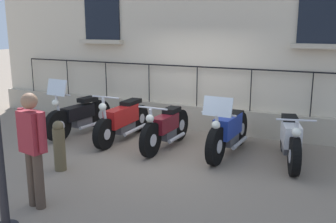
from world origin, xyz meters
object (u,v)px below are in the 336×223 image
object	(u,v)px
motorcycle_black	(79,116)
motorcycle_white	(290,141)
motorcycle_blue	(228,132)
bollard	(59,146)
pedestrian_standing	(33,144)
motorcycle_maroon	(166,128)
motorcycle_red	(123,121)

from	to	relation	value
motorcycle_black	motorcycle_white	world-z (taller)	motorcycle_black
motorcycle_blue	motorcycle_black	bearing A→B (deg)	-88.81
bollard	pedestrian_standing	size ratio (longest dim) A/B	0.55
motorcycle_white	bollard	size ratio (longest dim) A/B	2.13
motorcycle_black	motorcycle_white	distance (m)	4.77
bollard	motorcycle_maroon	bearing A→B (deg)	149.05
motorcycle_maroon	motorcycle_blue	world-z (taller)	motorcycle_blue
motorcycle_black	motorcycle_maroon	distance (m)	2.30
motorcycle_maroon	bollard	world-z (taller)	motorcycle_maroon
motorcycle_red	motorcycle_white	distance (m)	3.61
motorcycle_maroon	bollard	bearing A→B (deg)	-30.95
motorcycle_black	pedestrian_standing	xyz separation A→B (m)	(3.26, 1.78, 0.49)
motorcycle_maroon	motorcycle_blue	xyz separation A→B (m)	(-0.15, 1.30, 0.04)
bollard	motorcycle_black	bearing A→B (deg)	-150.62
motorcycle_blue	pedestrian_standing	bearing A→B (deg)	-28.53
motorcycle_black	motorcycle_maroon	world-z (taller)	motorcycle_black
motorcycle_maroon	motorcycle_white	size ratio (longest dim) A/B	1.03
motorcycle_red	motorcycle_maroon	world-z (taller)	motorcycle_red
motorcycle_maroon	motorcycle_white	bearing A→B (deg)	94.20
motorcycle_red	motorcycle_blue	distance (m)	2.43
motorcycle_red	bollard	xyz separation A→B (m)	(2.08, -0.03, 0.02)
motorcycle_red	pedestrian_standing	world-z (taller)	pedestrian_standing
motorcycle_blue	motorcycle_white	world-z (taller)	motorcycle_blue
motorcycle_red	motorcycle_maroon	distance (m)	1.14
motorcycle_black	motorcycle_red	xyz separation A→B (m)	(-0.06, 1.17, 0.00)
motorcycle_black	motorcycle_blue	world-z (taller)	motorcycle_black
motorcycle_blue	pedestrian_standing	size ratio (longest dim) A/B	1.27
motorcycle_black	motorcycle_red	world-z (taller)	motorcycle_black
motorcycle_blue	motorcycle_red	bearing A→B (deg)	-89.70
motorcycle_blue	motorcycle_maroon	bearing A→B (deg)	-83.27
motorcycle_red	motorcycle_blue	xyz separation A→B (m)	(-0.01, 2.43, 0.03)
motorcycle_red	motorcycle_maroon	size ratio (longest dim) A/B	1.09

